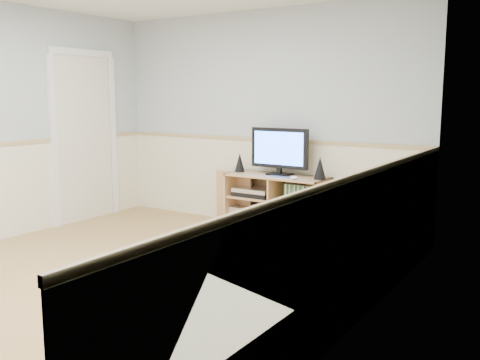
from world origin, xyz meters
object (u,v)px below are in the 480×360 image
at_px(media_cabinet, 279,203).
at_px(monitor, 279,150).
at_px(keyboard, 282,178).
at_px(game_consoles, 300,230).

relative_size(media_cabinet, monitor, 2.60).
relative_size(media_cabinet, keyboard, 5.69).
xyz_separation_m(media_cabinet, game_consoles, (0.30, -0.07, -0.26)).
xyz_separation_m(media_cabinet, monitor, (0.00, -0.00, 0.60)).
xyz_separation_m(monitor, game_consoles, (0.30, -0.06, -0.87)).
relative_size(monitor, keyboard, 2.19).
bearing_deg(game_consoles, media_cabinet, 167.62).
distance_m(monitor, keyboard, 0.36).
relative_size(monitor, game_consoles, 1.51).
xyz_separation_m(keyboard, game_consoles, (0.16, 0.13, -0.59)).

